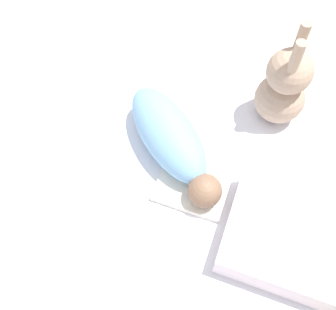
# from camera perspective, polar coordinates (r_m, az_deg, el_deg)

# --- Properties ---
(ground_plane) EXTENTS (12.00, 12.00, 0.00)m
(ground_plane) POSITION_cam_1_polar(r_m,az_deg,el_deg) (1.36, 0.03, -6.16)
(ground_plane) COLOR #B2A893
(bed_mattress) EXTENTS (1.57, 1.00, 0.13)m
(bed_mattress) POSITION_cam_1_polar(r_m,az_deg,el_deg) (1.30, 0.03, -4.93)
(bed_mattress) COLOR white
(bed_mattress) RESTS_ON ground_plane
(burp_cloth) EXTENTS (0.20, 0.22, 0.02)m
(burp_cloth) POSITION_cam_1_polar(r_m,az_deg,el_deg) (1.23, 3.76, -4.05)
(burp_cloth) COLOR white
(burp_cloth) RESTS_ON bed_mattress
(swaddled_baby) EXTENTS (0.39, 0.42, 0.16)m
(swaddled_baby) POSITION_cam_1_polar(r_m,az_deg,el_deg) (1.23, 0.45, 2.39)
(swaddled_baby) COLOR #7FB7E5
(swaddled_baby) RESTS_ON bed_mattress
(pillow) EXTENTS (0.30, 0.32, 0.09)m
(pillow) POSITION_cam_1_polar(r_m,az_deg,el_deg) (1.17, 16.53, -11.24)
(pillow) COLOR white
(pillow) RESTS_ON bed_mattress
(bunny_plush) EXTENTS (0.17, 0.17, 0.36)m
(bunny_plush) POSITION_cam_1_polar(r_m,az_deg,el_deg) (1.33, 16.44, 9.39)
(bunny_plush) COLOR tan
(bunny_plush) RESTS_ON bed_mattress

